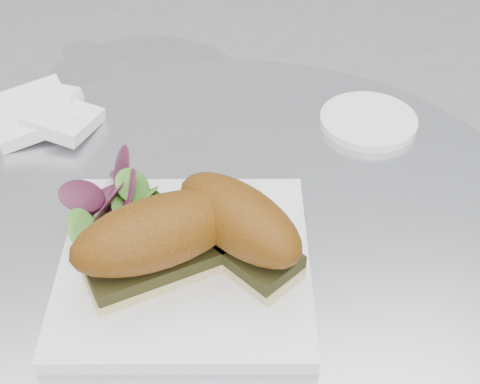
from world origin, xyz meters
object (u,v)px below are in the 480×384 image
object	(u,v)px
sandwich_left	(159,239)
sandwich_right	(239,225)
saucer	(368,121)
plate	(185,264)

from	to	relation	value
sandwich_left	sandwich_right	distance (m)	0.08
sandwich_right	saucer	bearing A→B (deg)	102.00
saucer	plate	bearing A→B (deg)	-140.61
sandwich_left	sandwich_right	world-z (taller)	same
sandwich_right	saucer	size ratio (longest dim) A/B	1.30
sandwich_right	saucer	xyz separation A→B (m)	(0.20, 0.22, -0.05)
plate	sandwich_right	bearing A→B (deg)	-6.49
plate	sandwich_right	distance (m)	0.07
plate	saucer	world-z (taller)	plate
plate	sandwich_right	size ratio (longest dim) A/B	1.52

